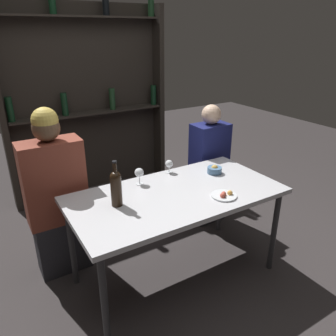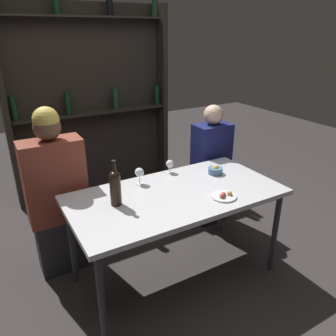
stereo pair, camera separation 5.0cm
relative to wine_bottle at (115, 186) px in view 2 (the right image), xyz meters
The scene contains 10 objects.
ground_plane 0.97m from the wine_bottle, ahead, with size 10.00×10.00×0.00m, color #332D2D.
dining_table 0.48m from the wine_bottle, ahead, with size 1.53×0.78×0.73m.
wine_rack_wall 1.87m from the wine_bottle, 76.49° to the left, with size 1.84×0.21×2.20m.
wine_bottle is the anchor object (origin of this frame).
wine_glass_0 0.35m from the wine_bottle, 37.90° to the left, with size 0.07×0.07×0.13m.
wine_glass_1 0.65m from the wine_bottle, 26.01° to the left, with size 0.06×0.06×0.11m.
food_plate_0 0.75m from the wine_bottle, 22.16° to the right, with size 0.18×0.18×0.04m.
snack_bowl 0.90m from the wine_bottle, ahead, with size 0.12×0.12×0.07m.
seated_person_left 0.62m from the wine_bottle, 119.82° to the left, with size 0.44×0.22×1.33m.
seated_person_right 1.31m from the wine_bottle, 23.23° to the left, with size 0.34×0.22×1.19m.
Camera 2 is at (-1.10, -1.78, 1.80)m, focal length 35.00 mm.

